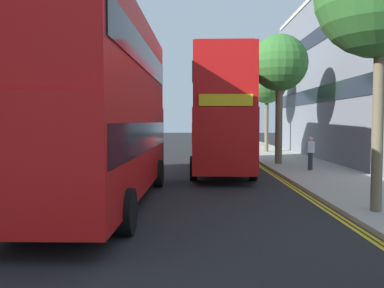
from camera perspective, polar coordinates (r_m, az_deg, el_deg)
name	(u,v)px	position (r m, az deg, el deg)	size (l,w,h in m)	color
sidewalk_right	(330,178)	(18.94, 18.52, -4.41)	(4.00, 80.00, 0.14)	#ADA89E
sidewalk_left	(30,178)	(19.27, -21.38, -4.33)	(4.00, 80.00, 0.14)	#ADA89E
kerb_line_outer	(293,186)	(16.46, 13.77, -5.68)	(0.10, 56.00, 0.01)	yellow
kerb_line_inner	(289,186)	(16.42, 13.22, -5.70)	(0.10, 56.00, 0.01)	yellow
double_decker_bus_away	(105,104)	(12.63, -11.95, 5.47)	(2.98, 10.86, 5.64)	red
double_decker_bus_oncoming	(220,111)	(20.81, 3.93, 4.58)	(3.07, 10.88, 5.64)	red
pedestrian_far	(310,153)	(20.88, 15.94, -1.15)	(0.34, 0.22, 1.62)	#2D2D38
street_tree_mid	(255,80)	(41.98, 8.67, 8.67)	(3.09, 3.09, 8.05)	#6B6047
street_tree_far	(267,84)	(33.09, 10.23, 8.10)	(3.06, 3.06, 6.83)	#6B6047
street_tree_distant	(279,64)	(23.84, 11.90, 10.71)	(3.13, 3.13, 7.17)	#6B6047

